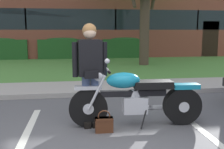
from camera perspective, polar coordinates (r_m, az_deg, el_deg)
curb_strip at (r=6.60m, az=-3.48°, el=-4.05°), size 60.00×0.20×0.12m
concrete_walk at (r=7.44m, az=-4.03°, el=-2.69°), size 60.00×1.50×0.08m
grass_lawn at (r=11.52m, az=-5.58°, el=1.57°), size 60.00×6.81×0.06m
motorcycle at (r=4.54m, az=6.26°, el=-4.87°), size 2.24×0.82×1.18m
rider_person at (r=4.38m, az=-4.68°, el=1.45°), size 0.57×0.32×1.70m
handbag at (r=4.30m, az=-1.69°, el=-10.33°), size 0.28×0.13×0.36m
hedge_center_left at (r=15.11m, az=-10.48°, el=5.69°), size 2.57×0.90×1.24m
hedge_center_right at (r=15.37m, az=2.52°, el=5.90°), size 2.48×0.90×1.24m
brick_building at (r=20.70m, az=-1.79°, el=10.74°), size 28.27×11.74×4.13m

